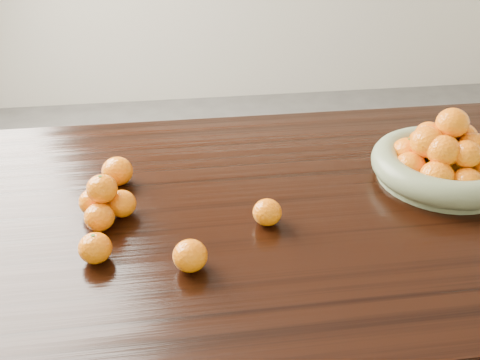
{
  "coord_description": "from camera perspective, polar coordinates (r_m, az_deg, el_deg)",
  "views": [
    {
      "loc": [
        -0.15,
        -1.04,
        1.45
      ],
      "look_at": [
        -0.01,
        -0.02,
        0.83
      ],
      "focal_mm": 40.0,
      "sensor_mm": 36.0,
      "label": 1
    }
  ],
  "objects": [
    {
      "name": "dining_table",
      "position": [
        1.32,
        0.38,
        -5.84
      ],
      "size": [
        2.0,
        1.0,
        0.75
      ],
      "color": "black",
      "rests_on": "ground"
    },
    {
      "name": "fruit_bowl",
      "position": [
        1.43,
        20.95,
        1.97
      ],
      "size": [
        0.36,
        0.36,
        0.19
      ],
      "rotation": [
        0.0,
        0.0,
        -0.06
      ],
      "color": "#747D5B",
      "rests_on": "dining_table"
    },
    {
      "name": "orange_pyramid",
      "position": [
        1.23,
        -14.29,
        -2.34
      ],
      "size": [
        0.13,
        0.13,
        0.11
      ],
      "rotation": [
        0.0,
        0.0,
        -0.24
      ],
      "color": "orange",
      "rests_on": "dining_table"
    },
    {
      "name": "loose_orange_1",
      "position": [
        1.06,
        -5.35,
        -8.04
      ],
      "size": [
        0.07,
        0.07,
        0.06
      ],
      "primitive_type": "ellipsoid",
      "color": "orange",
      "rests_on": "dining_table"
    },
    {
      "name": "loose_orange_2",
      "position": [
        1.19,
        2.92,
        -3.46
      ],
      "size": [
        0.07,
        0.07,
        0.06
      ],
      "primitive_type": "ellipsoid",
      "color": "orange",
      "rests_on": "dining_table"
    },
    {
      "name": "loose_orange_3",
      "position": [
        1.36,
        -12.95,
        0.92
      ],
      "size": [
        0.08,
        0.08,
        0.07
      ],
      "primitive_type": "ellipsoid",
      "color": "orange",
      "rests_on": "dining_table"
    },
    {
      "name": "loose_orange_0",
      "position": [
        1.12,
        -15.2,
        -7.02
      ],
      "size": [
        0.07,
        0.07,
        0.06
      ],
      "primitive_type": "ellipsoid",
      "color": "orange",
      "rests_on": "dining_table"
    }
  ]
}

